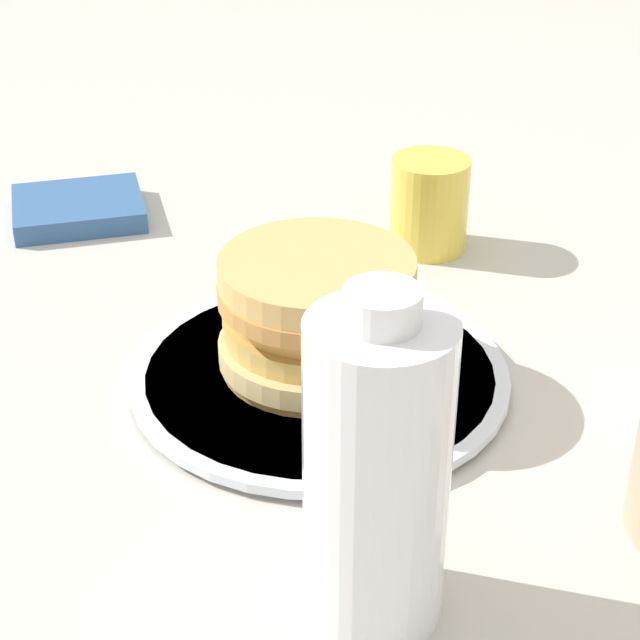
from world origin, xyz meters
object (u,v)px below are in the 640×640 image
object	(u,v)px
juice_glass	(429,204)
water_bottle_near	(377,472)
plate	(320,376)
pancake_stack	(317,314)

from	to	relation	value
juice_glass	water_bottle_near	world-z (taller)	water_bottle_near
plate	pancake_stack	xyz separation A→B (m)	(-0.00, -0.00, 0.05)
pancake_stack	plate	bearing A→B (deg)	77.14
water_bottle_near	pancake_stack	bearing A→B (deg)	-130.23
pancake_stack	water_bottle_near	bearing A→B (deg)	49.77
plate	juice_glass	xyz separation A→B (m)	(-0.23, -0.08, 0.04)
plate	juice_glass	distance (m)	0.25
plate	juice_glass	bearing A→B (deg)	-161.56
plate	juice_glass	size ratio (longest dim) A/B	3.24
pancake_stack	water_bottle_near	world-z (taller)	water_bottle_near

